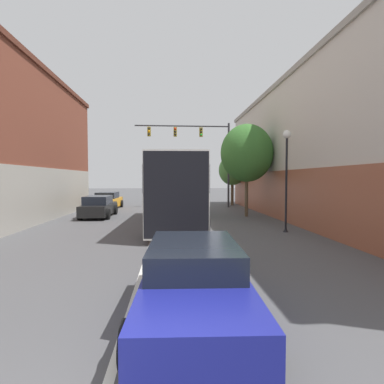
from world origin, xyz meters
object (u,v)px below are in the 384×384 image
bus (177,188)px  street_tree_far (232,170)px  parked_car_left_mid (108,201)px  street_tree_near (247,153)px  street_lamp (287,165)px  parked_car_left_near (99,207)px  hatchback_foreground (194,281)px  traffic_signal_gantry (199,145)px

bus → street_tree_far: bearing=-22.6°
parked_car_left_mid → street_tree_near: bearing=-118.3°
street_lamp → street_tree_far: street_tree_far is taller
parked_car_left_near → street_tree_far: 13.78m
hatchback_foreground → street_tree_far: size_ratio=0.96×
parked_car_left_mid → traffic_signal_gantry: traffic_signal_gantry is taller
parked_car_left_near → parked_car_left_mid: bearing=5.1°
bus → parked_car_left_mid: (-5.65, 9.46, -1.35)m
bus → traffic_signal_gantry: size_ratio=1.24×
traffic_signal_gantry → street_tree_far: bearing=30.5°
parked_car_left_mid → street_tree_near: 12.45m
bus → street_tree_near: size_ratio=1.69×
street_tree_near → street_tree_far: street_tree_near is taller
parked_car_left_near → traffic_signal_gantry: 10.79m
hatchback_foreground → traffic_signal_gantry: 21.69m
bus → street_tree_near: (4.70, 3.52, 2.21)m
street_lamp → street_tree_near: 6.07m
street_lamp → hatchback_foreground: bearing=-121.0°
parked_car_left_near → street_tree_near: (9.82, -0.39, 3.56)m
hatchback_foreground → street_tree_far: (5.51, 23.02, 2.69)m
street_lamp → street_tree_far: size_ratio=1.00×
street_tree_near → traffic_signal_gantry: bearing=110.7°
hatchback_foreground → parked_car_left_mid: 21.05m
hatchback_foreground → street_lamp: size_ratio=0.96×
traffic_signal_gantry → street_tree_far: size_ratio=1.74×
parked_car_left_mid → street_lamp: size_ratio=0.88×
traffic_signal_gantry → street_tree_near: size_ratio=1.36×
bus → traffic_signal_gantry: bearing=-10.1°
bus → hatchback_foreground: size_ratio=2.25×
parked_car_left_near → street_lamp: bearing=-122.3°
parked_car_left_near → traffic_signal_gantry: (7.29, 6.31, 4.85)m
street_tree_near → street_tree_far: 8.78m
bus → street_lamp: street_lamp is taller
parked_car_left_mid → street_tree_far: bearing=-74.7°
street_tree_near → parked_car_left_near: bearing=177.7°
parked_car_left_near → street_tree_near: street_tree_near is taller
bus → parked_car_left_mid: bearing=32.7°
street_lamp → street_tree_near: size_ratio=0.78×
bus → hatchback_foreground: (0.04, -10.81, -1.37)m
hatchback_foreground → street_tree_far: bearing=-11.2°
parked_car_left_near → street_tree_far: bearing=-52.5°
hatchback_foreground → parked_car_left_near: 15.60m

